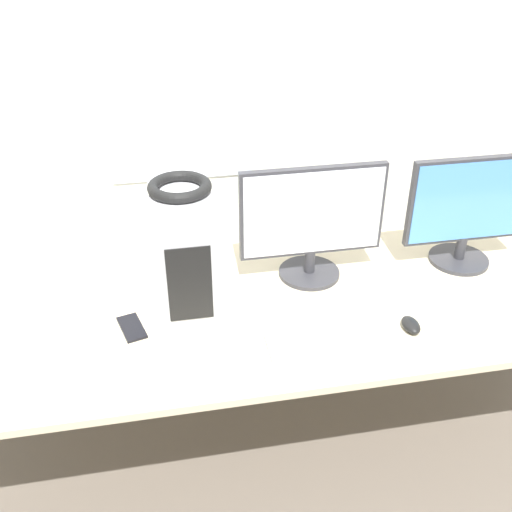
{
  "coord_description": "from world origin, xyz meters",
  "views": [
    {
      "loc": [
        -0.41,
        -1.25,
        1.99
      ],
      "look_at": [
        -0.09,
        0.45,
        0.94
      ],
      "focal_mm": 42.0,
      "sensor_mm": 36.0,
      "label": 1
    }
  ],
  "objects_px": {
    "monitor_main": "(312,221)",
    "cell_phone": "(132,328)",
    "keyboard": "(329,340)",
    "pc_tower": "(184,251)",
    "headphones": "(180,187)",
    "monitor_right_near": "(469,210)",
    "mouse": "(411,325)"
  },
  "relations": [
    {
      "from": "headphones",
      "to": "monitor_main",
      "type": "distance_m",
      "value": 0.54
    },
    {
      "from": "pc_tower",
      "to": "mouse",
      "type": "relative_size",
      "value": 4.73
    },
    {
      "from": "pc_tower",
      "to": "keyboard",
      "type": "height_order",
      "value": "pc_tower"
    },
    {
      "from": "monitor_main",
      "to": "keyboard",
      "type": "bearing_deg",
      "value": -95.88
    },
    {
      "from": "headphones",
      "to": "cell_phone",
      "type": "xyz_separation_m",
      "value": [
        -0.2,
        -0.11,
        -0.45
      ]
    },
    {
      "from": "pc_tower",
      "to": "keyboard",
      "type": "relative_size",
      "value": 1.08
    },
    {
      "from": "monitor_main",
      "to": "pc_tower",
      "type": "bearing_deg",
      "value": -167.47
    },
    {
      "from": "pc_tower",
      "to": "keyboard",
      "type": "bearing_deg",
      "value": -34.47
    },
    {
      "from": "pc_tower",
      "to": "monitor_main",
      "type": "bearing_deg",
      "value": 12.53
    },
    {
      "from": "pc_tower",
      "to": "headphones",
      "type": "xyz_separation_m",
      "value": [
        0.0,
        0.0,
        0.24
      ]
    },
    {
      "from": "monitor_right_near",
      "to": "mouse",
      "type": "bearing_deg",
      "value": -134.24
    },
    {
      "from": "headphones",
      "to": "monitor_right_near",
      "type": "bearing_deg",
      "value": 4.7
    },
    {
      "from": "keyboard",
      "to": "mouse",
      "type": "xyz_separation_m",
      "value": [
        0.29,
        0.02,
        0.01
      ]
    },
    {
      "from": "monitor_right_near",
      "to": "mouse",
      "type": "distance_m",
      "value": 0.56
    },
    {
      "from": "monitor_main",
      "to": "mouse",
      "type": "bearing_deg",
      "value": -57.32
    },
    {
      "from": "pc_tower",
      "to": "monitor_main",
      "type": "distance_m",
      "value": 0.49
    },
    {
      "from": "cell_phone",
      "to": "pc_tower",
      "type": "bearing_deg",
      "value": 12.58
    },
    {
      "from": "keyboard",
      "to": "cell_phone",
      "type": "height_order",
      "value": "keyboard"
    },
    {
      "from": "monitor_main",
      "to": "mouse",
      "type": "xyz_separation_m",
      "value": [
        0.25,
        -0.39,
        -0.22
      ]
    },
    {
      "from": "headphones",
      "to": "keyboard",
      "type": "bearing_deg",
      "value": -34.55
    },
    {
      "from": "monitor_main",
      "to": "cell_phone",
      "type": "bearing_deg",
      "value": -162.66
    },
    {
      "from": "monitor_right_near",
      "to": "cell_phone",
      "type": "height_order",
      "value": "monitor_right_near"
    },
    {
      "from": "cell_phone",
      "to": "keyboard",
      "type": "bearing_deg",
      "value": -32.15
    },
    {
      "from": "monitor_right_near",
      "to": "cell_phone",
      "type": "bearing_deg",
      "value": -171.36
    },
    {
      "from": "monitor_main",
      "to": "keyboard",
      "type": "distance_m",
      "value": 0.46
    },
    {
      "from": "keyboard",
      "to": "cell_phone",
      "type": "xyz_separation_m",
      "value": [
        -0.63,
        0.19,
        -0.01
      ]
    },
    {
      "from": "headphones",
      "to": "mouse",
      "type": "distance_m",
      "value": 0.89
    },
    {
      "from": "keyboard",
      "to": "pc_tower",
      "type": "bearing_deg",
      "value": 145.53
    },
    {
      "from": "monitor_main",
      "to": "monitor_right_near",
      "type": "height_order",
      "value": "monitor_main"
    },
    {
      "from": "headphones",
      "to": "cell_phone",
      "type": "relative_size",
      "value": 1.31
    },
    {
      "from": "pc_tower",
      "to": "monitor_right_near",
      "type": "distance_m",
      "value": 1.09
    },
    {
      "from": "monitor_main",
      "to": "monitor_right_near",
      "type": "bearing_deg",
      "value": -1.45
    }
  ]
}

